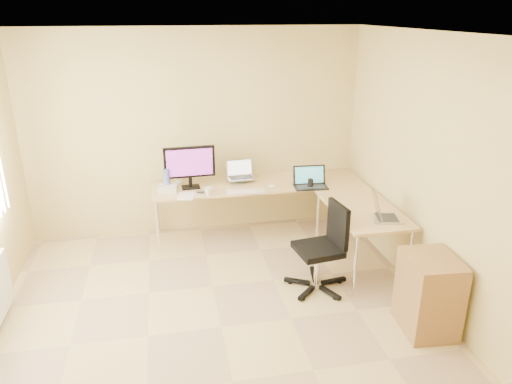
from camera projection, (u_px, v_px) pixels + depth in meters
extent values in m
plane|color=tan|center=(221.00, 327.00, 4.48)|extent=(4.50, 4.50, 0.00)
plane|color=white|center=(212.00, 35.00, 3.56)|extent=(4.50, 4.50, 0.00)
plane|color=tan|center=(196.00, 134.00, 6.09)|extent=(4.50, 0.00, 4.50)
plane|color=tan|center=(445.00, 181.00, 4.41)|extent=(0.00, 4.50, 4.50)
cube|color=tan|center=(258.00, 210.00, 6.18)|extent=(2.65, 0.70, 0.73)
cube|color=tan|center=(360.00, 237.00, 5.44)|extent=(0.70, 1.30, 0.73)
cube|color=black|center=(190.00, 167.00, 5.80)|extent=(0.62, 0.22, 0.53)
cube|color=teal|center=(239.00, 177.00, 6.19)|extent=(0.23, 0.29, 0.04)
cube|color=#B3B2CC|center=(241.00, 170.00, 6.04)|extent=(0.37, 0.29, 0.23)
cube|color=black|center=(311.00, 178.00, 5.86)|extent=(0.42, 0.32, 0.25)
cube|color=beige|center=(246.00, 191.00, 5.74)|extent=(0.46, 0.17, 0.02)
ellipsoid|color=white|center=(272.00, 186.00, 5.89)|extent=(0.10, 0.08, 0.03)
imported|color=silver|center=(208.00, 191.00, 5.64)|extent=(0.10, 0.10, 0.09)
cylinder|color=silver|center=(201.00, 193.00, 5.67)|extent=(0.14, 0.14, 0.03)
cylinder|color=#4E63AD|center=(167.00, 180.00, 5.76)|extent=(0.10, 0.10, 0.27)
cube|color=silver|center=(186.00, 196.00, 5.61)|extent=(0.22, 0.29, 0.01)
cube|color=beige|center=(168.00, 188.00, 5.76)|extent=(0.25, 0.20, 0.08)
cylinder|color=white|center=(179.00, 171.00, 6.01)|extent=(0.24, 0.24, 0.30)
cylinder|color=black|center=(310.00, 183.00, 5.87)|extent=(0.08, 0.08, 0.11)
cube|color=#B8B8B8|center=(388.00, 208.00, 4.97)|extent=(0.41, 0.36, 0.24)
cube|color=black|center=(318.00, 245.00, 4.95)|extent=(0.64, 0.64, 0.94)
cube|color=#A35B2B|center=(429.00, 295.00, 4.35)|extent=(0.47, 0.57, 0.75)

